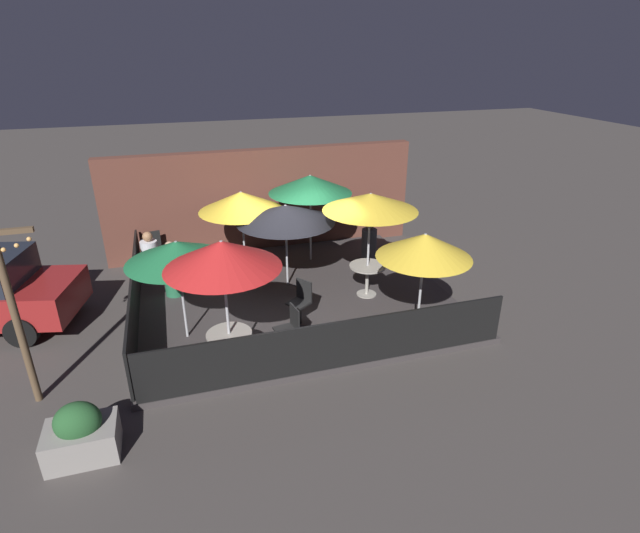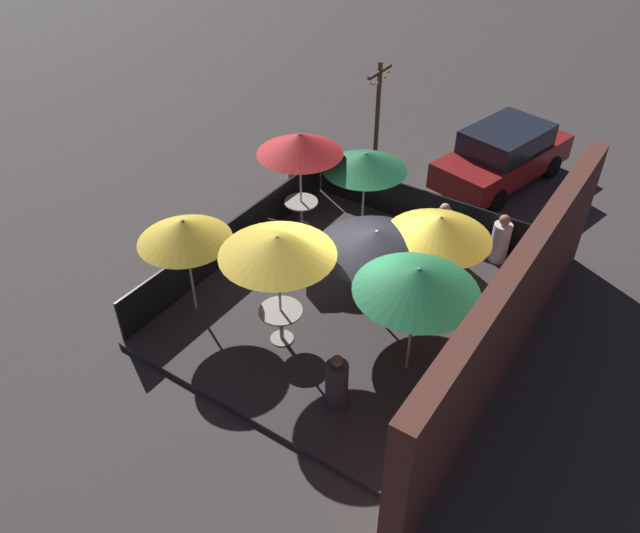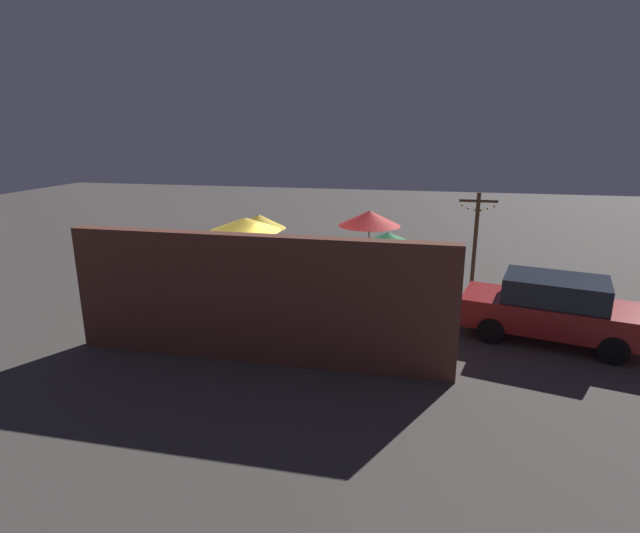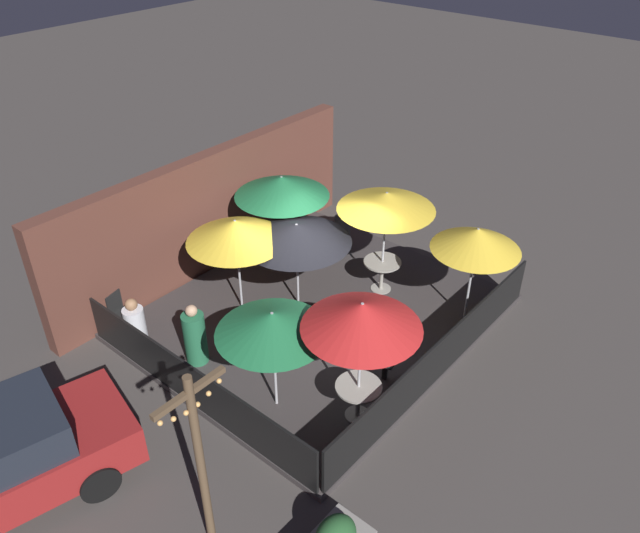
{
  "view_description": "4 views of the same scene",
  "coord_description": "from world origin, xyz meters",
  "px_view_note": "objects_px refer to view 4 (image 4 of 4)",
  "views": [
    {
      "loc": [
        -2.43,
        -10.13,
        5.52
      ],
      "look_at": [
        0.5,
        -0.5,
        0.99
      ],
      "focal_mm": 28.0,
      "sensor_mm": 36.0,
      "label": 1
    },
    {
      "loc": [
        8.49,
        4.98,
        8.68
      ],
      "look_at": [
        0.44,
        -0.42,
        1.16
      ],
      "focal_mm": 35.0,
      "sensor_mm": 36.0,
      "label": 2
    },
    {
      "loc": [
        -3.55,
        13.09,
        5.05
      ],
      "look_at": [
        -0.72,
        0.06,
        1.37
      ],
      "focal_mm": 28.0,
      "sensor_mm": 36.0,
      "label": 3
    },
    {
      "loc": [
        -8.12,
        -6.96,
        8.36
      ],
      "look_at": [
        0.36,
        0.24,
        1.06
      ],
      "focal_mm": 35.0,
      "sensor_mm": 36.0,
      "label": 4
    }
  ],
  "objects_px": {
    "patio_umbrella_1": "(362,316)",
    "patron_0": "(136,327)",
    "patron_2": "(342,233)",
    "patio_umbrella_0": "(386,201)",
    "dining_table_1": "(358,392)",
    "patio_umbrella_5": "(297,233)",
    "patio_chair_2": "(120,312)",
    "dining_table_0": "(382,267)",
    "patio_umbrella_3": "(282,186)",
    "patio_umbrella_2": "(236,231)",
    "patio_umbrella_4": "(272,323)",
    "patio_chair_1": "(387,356)",
    "light_post": "(200,457)",
    "patron_1": "(195,337)",
    "patio_chair_0": "(361,322)",
    "patio_umbrella_6": "(477,239)"
  },
  "relations": [
    {
      "from": "patio_chair_0",
      "to": "patio_umbrella_1",
      "type": "bearing_deg",
      "value": 0.0
    },
    {
      "from": "dining_table_0",
      "to": "patio_chair_0",
      "type": "xyz_separation_m",
      "value": [
        -1.8,
        -0.79,
        -0.07
      ]
    },
    {
      "from": "patio_umbrella_1",
      "to": "dining_table_0",
      "type": "xyz_separation_m",
      "value": [
        3.42,
        1.94,
        -1.63
      ]
    },
    {
      "from": "patio_umbrella_2",
      "to": "patio_umbrella_3",
      "type": "height_order",
      "value": "patio_umbrella_3"
    },
    {
      "from": "patio_umbrella_4",
      "to": "patio_umbrella_5",
      "type": "bearing_deg",
      "value": 34.53
    },
    {
      "from": "patio_umbrella_0",
      "to": "patio_umbrella_1",
      "type": "relative_size",
      "value": 0.99
    },
    {
      "from": "patio_umbrella_1",
      "to": "patio_umbrella_5",
      "type": "relative_size",
      "value": 1.07
    },
    {
      "from": "patron_2",
      "to": "patio_umbrella_0",
      "type": "bearing_deg",
      "value": -78.97
    },
    {
      "from": "patio_umbrella_4",
      "to": "dining_table_0",
      "type": "distance_m",
      "value": 4.36
    },
    {
      "from": "patio_chair_1",
      "to": "patio_umbrella_0",
      "type": "bearing_deg",
      "value": -151.85
    },
    {
      "from": "dining_table_0",
      "to": "dining_table_1",
      "type": "xyz_separation_m",
      "value": [
        -3.42,
        -1.94,
        -0.03
      ]
    },
    {
      "from": "patio_umbrella_1",
      "to": "dining_table_1",
      "type": "distance_m",
      "value": 1.66
    },
    {
      "from": "patio_umbrella_1",
      "to": "light_post",
      "type": "xyz_separation_m",
      "value": [
        -3.24,
        0.18,
        -0.49
      ]
    },
    {
      "from": "patio_umbrella_1",
      "to": "patio_umbrella_2",
      "type": "bearing_deg",
      "value": 77.01
    },
    {
      "from": "patio_chair_1",
      "to": "light_post",
      "type": "distance_m",
      "value": 4.54
    },
    {
      "from": "patio_chair_1",
      "to": "light_post",
      "type": "relative_size",
      "value": 0.29
    },
    {
      "from": "patio_umbrella_6",
      "to": "patio_chair_1",
      "type": "distance_m",
      "value": 2.95
    },
    {
      "from": "patio_umbrella_5",
      "to": "patron_1",
      "type": "distance_m",
      "value": 2.92
    },
    {
      "from": "patio_umbrella_3",
      "to": "dining_table_0",
      "type": "bearing_deg",
      "value": -73.99
    },
    {
      "from": "dining_table_0",
      "to": "patio_chair_2",
      "type": "bearing_deg",
      "value": 145.72
    },
    {
      "from": "patron_1",
      "to": "light_post",
      "type": "xyz_separation_m",
      "value": [
        -2.37,
        -3.09,
        1.14
      ]
    },
    {
      "from": "patio_chair_1",
      "to": "patron_1",
      "type": "xyz_separation_m",
      "value": [
        -2.0,
        3.08,
        0.07
      ]
    },
    {
      "from": "patio_umbrella_5",
      "to": "patio_chair_2",
      "type": "xyz_separation_m",
      "value": [
        -3.04,
        2.14,
        -1.31
      ]
    },
    {
      "from": "patio_umbrella_0",
      "to": "patio_umbrella_3",
      "type": "relative_size",
      "value": 1.05
    },
    {
      "from": "patron_0",
      "to": "patio_chair_0",
      "type": "bearing_deg",
      "value": 161.82
    },
    {
      "from": "dining_table_1",
      "to": "patio_umbrella_5",
      "type": "bearing_deg",
      "value": 59.46
    },
    {
      "from": "patio_umbrella_4",
      "to": "patio_chair_0",
      "type": "height_order",
      "value": "patio_umbrella_4"
    },
    {
      "from": "patio_chair_1",
      "to": "patio_umbrella_1",
      "type": "bearing_deg",
      "value": 0.0
    },
    {
      "from": "patio_umbrella_0",
      "to": "dining_table_1",
      "type": "bearing_deg",
      "value": -150.39
    },
    {
      "from": "patio_umbrella_6",
      "to": "dining_table_1",
      "type": "distance_m",
      "value": 3.95
    },
    {
      "from": "dining_table_1",
      "to": "patio_chair_2",
      "type": "relative_size",
      "value": 0.89
    },
    {
      "from": "patio_umbrella_0",
      "to": "patron_1",
      "type": "height_order",
      "value": "patio_umbrella_0"
    },
    {
      "from": "patio_chair_2",
      "to": "patron_0",
      "type": "bearing_deg",
      "value": -22.65
    },
    {
      "from": "patio_umbrella_4",
      "to": "patio_chair_2",
      "type": "distance_m",
      "value": 4.11
    },
    {
      "from": "dining_table_0",
      "to": "patron_1",
      "type": "distance_m",
      "value": 4.48
    },
    {
      "from": "patio_umbrella_1",
      "to": "patron_0",
      "type": "relative_size",
      "value": 2.08
    },
    {
      "from": "patio_umbrella_3",
      "to": "patron_1",
      "type": "height_order",
      "value": "patio_umbrella_3"
    },
    {
      "from": "patio_umbrella_1",
      "to": "patio_chair_1",
      "type": "height_order",
      "value": "patio_umbrella_1"
    },
    {
      "from": "patio_umbrella_4",
      "to": "patio_chair_1",
      "type": "height_order",
      "value": "patio_umbrella_4"
    },
    {
      "from": "patio_umbrella_0",
      "to": "patio_umbrella_5",
      "type": "xyz_separation_m",
      "value": [
        -1.65,
        1.05,
        -0.44
      ]
    },
    {
      "from": "patio_umbrella_2",
      "to": "patio_umbrella_4",
      "type": "relative_size",
      "value": 1.06
    },
    {
      "from": "patio_umbrella_0",
      "to": "dining_table_0",
      "type": "xyz_separation_m",
      "value": [
        0.0,
        0.0,
        -1.66
      ]
    },
    {
      "from": "patio_chair_1",
      "to": "patron_1",
      "type": "height_order",
      "value": "patron_1"
    },
    {
      "from": "patron_0",
      "to": "light_post",
      "type": "relative_size",
      "value": 0.36
    },
    {
      "from": "patio_umbrella_2",
      "to": "dining_table_1",
      "type": "relative_size",
      "value": 2.67
    },
    {
      "from": "patio_umbrella_2",
      "to": "dining_table_0",
      "type": "xyz_separation_m",
      "value": [
        2.53,
        -1.92,
        -1.34
      ]
    },
    {
      "from": "patio_umbrella_0",
      "to": "patio_umbrella_4",
      "type": "relative_size",
      "value": 1.19
    },
    {
      "from": "patio_umbrella_3",
      "to": "dining_table_1",
      "type": "xyz_separation_m",
      "value": [
        -2.74,
        -4.31,
        -1.54
      ]
    },
    {
      "from": "patio_umbrella_3",
      "to": "light_post",
      "type": "bearing_deg",
      "value": -145.31
    },
    {
      "from": "patio_umbrella_5",
      "to": "patio_umbrella_2",
      "type": "bearing_deg",
      "value": 135.33
    }
  ]
}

